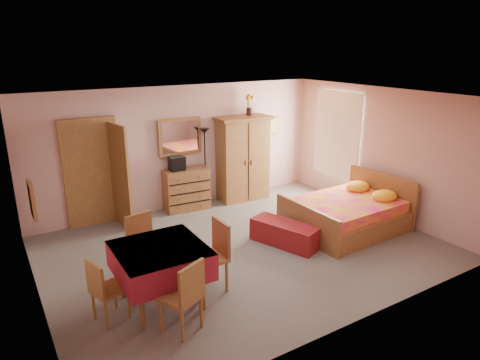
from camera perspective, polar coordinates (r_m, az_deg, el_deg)
floor at (r=7.54m, az=0.55°, el=-9.08°), size 6.50×6.50×0.00m
ceiling at (r=6.78m, az=0.62°, el=10.96°), size 6.50×6.50×0.00m
wall_back at (r=9.19m, az=-7.76°, el=4.32°), size 6.50×0.10×2.60m
wall_front at (r=5.24m, az=15.40°, el=-6.49°), size 6.50×0.10×2.60m
wall_left at (r=6.08m, az=-26.42°, el=-4.38°), size 0.10×5.00×2.60m
wall_right at (r=9.14m, az=18.13°, el=3.54°), size 0.10×5.00×2.60m
doorway at (r=8.67m, az=-19.13°, el=0.81°), size 1.06×0.12×2.15m
window at (r=9.88m, az=12.80°, el=5.86°), size 0.08×1.40×1.95m
picture_left at (r=5.38m, az=-25.99°, el=-2.47°), size 0.04×0.32×0.42m
picture_back at (r=10.27m, az=4.39°, el=7.24°), size 0.30×0.04×0.40m
chest_of_drawers at (r=9.18m, az=-7.16°, el=-1.23°), size 0.97×0.55×0.89m
wall_mirror at (r=9.08m, az=-7.98°, el=5.76°), size 0.98×0.12×0.78m
stereo at (r=8.96m, az=-8.41°, el=2.18°), size 0.32×0.23×0.29m
floor_lamp at (r=9.33m, az=-4.66°, el=1.76°), size 0.25×0.25×1.69m
wardrobe at (r=9.60m, az=0.40°, el=2.88°), size 1.24×0.69×1.89m
sunflower_vase at (r=9.54m, az=1.26°, el=9.99°), size 0.19×0.19×0.46m
bed at (r=8.34m, az=13.93°, el=-3.33°), size 2.12×1.69×0.96m
bench at (r=7.63m, az=5.97°, el=-7.12°), size 0.84×1.30×0.41m
dining_table at (r=5.98m, az=-10.44°, el=-12.43°), size 1.16×1.16×0.84m
chair_south at (r=5.42m, az=-7.98°, el=-15.02°), size 0.57×0.57×0.96m
chair_north at (r=6.61m, az=-12.30°, el=-8.81°), size 0.52×0.52×0.97m
chair_west at (r=5.82m, az=-17.00°, el=-13.71°), size 0.48×0.48×0.86m
chair_east at (r=6.16m, az=-4.25°, el=-10.25°), size 0.47×0.47×1.02m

